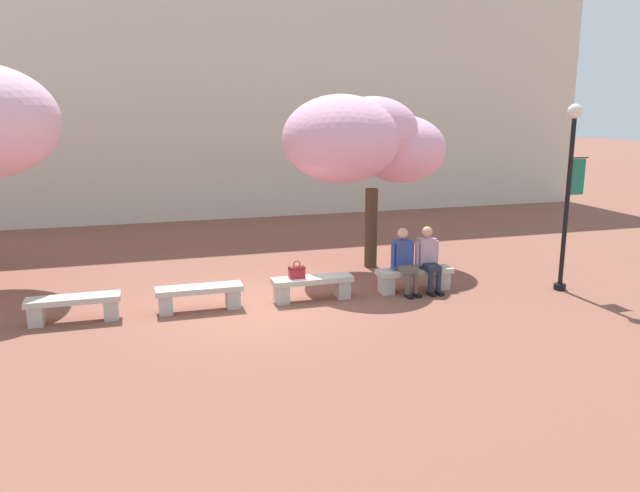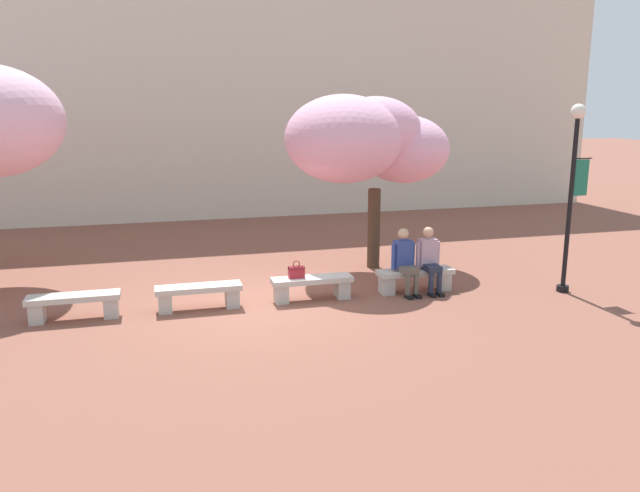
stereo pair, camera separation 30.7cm
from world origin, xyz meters
TOP-DOWN VIEW (x-y plane):
  - ground_plane at (0.00, 0.00)m, footprint 100.00×100.00m
  - building_facade at (0.00, 11.23)m, footprint 28.00×4.00m
  - stone_bench_west_end at (-3.19, 0.00)m, footprint 1.55×0.43m
  - stone_bench_near_west at (-1.06, 0.00)m, footprint 1.55×0.43m
  - stone_bench_center at (1.06, 0.00)m, footprint 1.55×0.43m
  - stone_bench_near_east at (3.19, 0.00)m, footprint 1.55×0.43m
  - person_seated_left at (2.94, -0.05)m, footprint 0.51×0.71m
  - person_seated_right at (3.46, -0.05)m, footprint 0.51×0.68m
  - handbag at (0.77, 0.02)m, footprint 0.30×0.15m
  - cherry_tree_main at (2.86, 2.06)m, footprint 3.85×2.80m
  - lamp_post_with_banner at (6.05, -0.79)m, footprint 0.54×0.28m

SIDE VIEW (x-z plane):
  - ground_plane at x=0.00m, z-range 0.00..0.00m
  - stone_bench_west_end at x=-3.19m, z-range 0.07..0.52m
  - stone_bench_near_west at x=-1.06m, z-range 0.07..0.52m
  - stone_bench_center at x=1.06m, z-range 0.07..0.52m
  - stone_bench_near_east at x=3.19m, z-range 0.07..0.52m
  - handbag at x=0.77m, z-range 0.41..0.75m
  - person_seated_left at x=2.94m, z-range 0.05..1.34m
  - person_seated_right at x=3.46m, z-range 0.05..1.34m
  - lamp_post_with_banner at x=6.05m, z-range 0.38..4.05m
  - cherry_tree_main at x=2.86m, z-range 0.94..4.82m
  - building_facade at x=0.00m, z-range 0.00..9.06m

